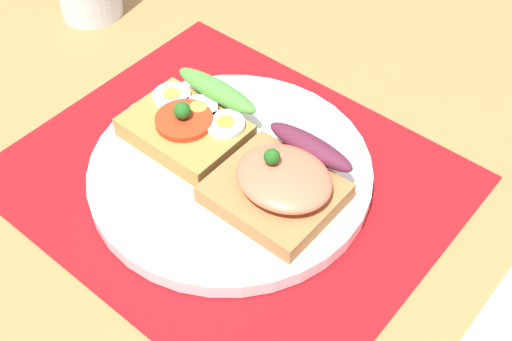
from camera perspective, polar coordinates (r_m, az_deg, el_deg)
ground_plane at (r=62.37cm, az=-2.12°, el=-1.75°), size 120.00×90.00×3.20cm
placemat at (r=61.05cm, az=-2.16°, el=-0.67°), size 37.96×32.05×0.30cm
plate at (r=60.38cm, az=-2.19°, el=-0.10°), size 25.50×25.50×1.52cm
sandwich_egg_tomato at (r=61.94cm, az=-5.53°, el=4.20°), size 10.71×9.31×4.21cm
sandwich_salmon at (r=56.10cm, az=2.15°, el=-1.06°), size 10.28×10.49×5.06cm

